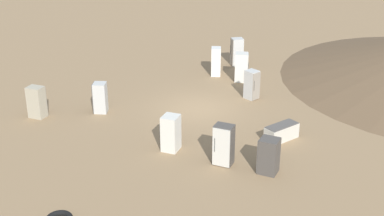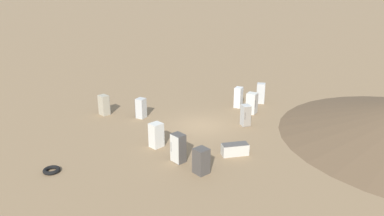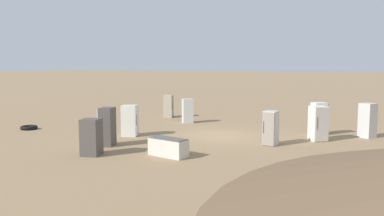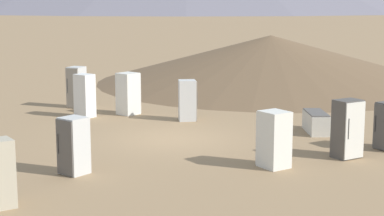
{
  "view_description": "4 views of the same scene",
  "coord_description": "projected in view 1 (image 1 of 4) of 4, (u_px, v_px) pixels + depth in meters",
  "views": [
    {
      "loc": [
        -18.38,
        -17.13,
        10.85
      ],
      "look_at": [
        -1.32,
        -0.89,
        0.74
      ],
      "focal_mm": 50.0,
      "sensor_mm": 36.0,
      "label": 1
    },
    {
      "loc": [
        -10.01,
        -23.35,
        10.24
      ],
      "look_at": [
        -0.83,
        -0.35,
        1.61
      ],
      "focal_mm": 35.0,
      "sensor_mm": 36.0,
      "label": 2
    },
    {
      "loc": [
        7.77,
        -17.63,
        3.49
      ],
      "look_at": [
        -0.75,
        -1.49,
        1.55
      ],
      "focal_mm": 35.0,
      "sensor_mm": 36.0,
      "label": 3
    },
    {
      "loc": [
        -20.68,
        3.43,
        4.79
      ],
      "look_at": [
        -0.27,
        -0.61,
        1.09
      ],
      "focal_mm": 60.0,
      "sensor_mm": 36.0,
      "label": 4
    }
  ],
  "objects": [
    {
      "name": "ground_plane",
      "position": [
        197.0,
        109.0,
        27.37
      ],
      "size": [
        1000.0,
        1000.0,
        0.0
      ],
      "primitive_type": "plane",
      "color": "#937551"
    },
    {
      "name": "discarded_fridge_0",
      "position": [
        237.0,
        52.0,
        33.51
      ],
      "size": [
        0.92,
        0.89,
        1.75
      ],
      "rotation": [
        0.0,
        0.0,
        0.98
      ],
      "color": "silver",
      "rests_on": "ground_plane"
    },
    {
      "name": "discarded_fridge_1",
      "position": [
        242.0,
        67.0,
        30.88
      ],
      "size": [
        1.01,
        1.03,
        1.68
      ],
      "rotation": [
        0.0,
        0.0,
        3.8
      ],
      "color": "silver",
      "rests_on": "ground_plane"
    },
    {
      "name": "discarded_fridge_2",
      "position": [
        281.0,
        132.0,
        24.05
      ],
      "size": [
        1.71,
        0.9,
        0.73
      ],
      "rotation": [
        0.0,
        0.0,
        4.55
      ],
      "color": "beige",
      "rests_on": "ground_plane"
    },
    {
      "name": "discarded_fridge_3",
      "position": [
        252.0,
        85.0,
        28.42
      ],
      "size": [
        0.63,
        0.71,
        1.57
      ],
      "rotation": [
        0.0,
        0.0,
        3.06
      ],
      "color": "silver",
      "rests_on": "ground_plane"
    },
    {
      "name": "discarded_fridge_4",
      "position": [
        224.0,
        145.0,
        21.79
      ],
      "size": [
        0.84,
        0.92,
        1.74
      ],
      "rotation": [
        0.0,
        0.0,
        1.92
      ],
      "color": "#4C4742",
      "rests_on": "ground_plane"
    },
    {
      "name": "discarded_fridge_5",
      "position": [
        216.0,
        61.0,
        31.83
      ],
      "size": [
        0.91,
        0.89,
        1.71
      ],
      "rotation": [
        0.0,
        0.0,
        5.43
      ],
      "color": "white",
      "rests_on": "ground_plane"
    },
    {
      "name": "discarded_fridge_6",
      "position": [
        37.0,
        102.0,
        26.2
      ],
      "size": [
        0.87,
        0.93,
        1.58
      ],
      "rotation": [
        0.0,
        0.0,
        5.1
      ],
      "color": "#B2A88E",
      "rests_on": "ground_plane"
    },
    {
      "name": "discarded_fridge_7",
      "position": [
        100.0,
        98.0,
        26.76
      ],
      "size": [
        0.91,
        0.91,
        1.55
      ],
      "rotation": [
        0.0,
        0.0,
        0.7
      ],
      "color": "silver",
      "rests_on": "ground_plane"
    },
    {
      "name": "discarded_fridge_8",
      "position": [
        171.0,
        133.0,
        23.0
      ],
      "size": [
        0.98,
        0.92,
        1.6
      ],
      "rotation": [
        0.0,
        0.0,
        5.11
      ],
      "color": "silver",
      "rests_on": "ground_plane"
    },
    {
      "name": "discarded_fridge_9",
      "position": [
        269.0,
        156.0,
        21.2
      ],
      "size": [
        0.9,
        0.94,
        1.48
      ],
      "rotation": [
        0.0,
        0.0,
        0.32
      ],
      "color": "#4C4742",
      "rests_on": "ground_plane"
    }
  ]
}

